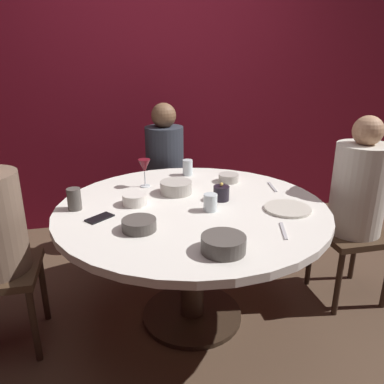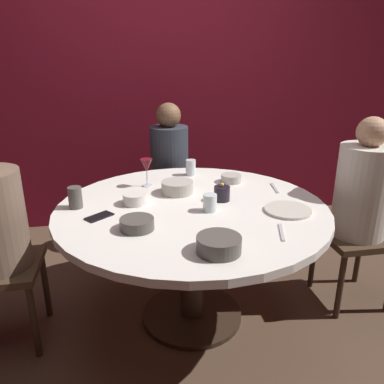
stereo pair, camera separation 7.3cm
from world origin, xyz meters
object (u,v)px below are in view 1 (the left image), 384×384
at_px(candle_holder, 221,193).
at_px(cup_near_candle, 210,202).
at_px(dining_table, 192,227).
at_px(bowl_serving_large, 139,225).
at_px(bowl_sauce_side, 229,178).
at_px(cell_phone, 100,218).
at_px(bowl_small_white, 176,187).
at_px(cup_by_left_diner, 74,199).
at_px(seated_diner_back, 165,161).
at_px(bowl_rice_portion, 135,199).
at_px(wine_glass, 144,167).
at_px(bowl_salad_center, 223,244).
at_px(dinner_plate, 288,209).
at_px(seated_diner_right, 358,192).
at_px(cup_by_right_diner, 188,167).

height_order(candle_holder, cup_near_candle, candle_holder).
relative_size(dining_table, bowl_serving_large, 9.11).
bearing_deg(bowl_sauce_side, cell_phone, -152.38).
distance_m(bowl_small_white, cup_by_left_diner, 0.59).
height_order(seated_diner_back, bowl_rice_portion, seated_diner_back).
height_order(wine_glass, bowl_serving_large, wine_glass).
relative_size(bowl_sauce_side, bowl_rice_portion, 0.97).
xyz_separation_m(dining_table, wine_glass, (-0.22, 0.38, 0.26)).
height_order(wine_glass, bowl_rice_portion, wine_glass).
distance_m(cell_phone, bowl_sauce_side, 0.92).
distance_m(bowl_salad_center, cup_near_candle, 0.45).
bearing_deg(wine_glass, seated_diner_back, 70.37).
bearing_deg(bowl_salad_center, cup_by_left_diner, 135.98).
distance_m(wine_glass, dinner_plate, 0.90).
relative_size(bowl_serving_large, bowl_sauce_side, 1.25).
distance_m(bowl_serving_large, bowl_small_white, 0.53).
distance_m(candle_holder, bowl_serving_large, 0.57).
relative_size(seated_diner_right, bowl_salad_center, 6.22).
xyz_separation_m(wine_glass, bowl_small_white, (0.17, -0.16, -0.09)).
bearing_deg(bowl_rice_portion, cup_near_candle, -24.55).
relative_size(candle_holder, wine_glass, 0.59).
distance_m(seated_diner_right, candle_holder, 0.85).
bearing_deg(cup_by_right_diner, dining_table, -99.54).
bearing_deg(dining_table, bowl_sauce_side, 47.90).
xyz_separation_m(cup_near_candle, cup_by_right_diner, (0.01, 0.65, 0.01)).
relative_size(bowl_salad_center, cup_by_left_diner, 1.63).
distance_m(seated_diner_back, cell_phone, 1.17).
height_order(cell_phone, bowl_small_white, bowl_small_white).
height_order(bowl_sauce_side, cup_by_left_diner, cup_by_left_diner).
relative_size(seated_diner_right, wine_glass, 6.76).
distance_m(seated_diner_right, bowl_small_white, 1.10).
distance_m(dining_table, bowl_rice_portion, 0.36).
xyz_separation_m(candle_holder, wine_glass, (-0.40, 0.33, 0.09)).
distance_m(cell_phone, cup_by_right_diner, 0.86).
bearing_deg(cell_phone, seated_diner_back, -63.93).
height_order(seated_diner_back, cup_by_left_diner, seated_diner_back).
bearing_deg(seated_diner_right, wine_glass, -16.88).
bearing_deg(wine_glass, cup_near_candle, -57.60).
height_order(dining_table, candle_holder, candle_holder).
relative_size(wine_glass, cup_near_candle, 1.91).
bearing_deg(cup_by_left_diner, wine_glass, 35.87).
distance_m(wine_glass, bowl_rice_portion, 0.32).
relative_size(seated_diner_right, dinner_plate, 4.80).
bearing_deg(dining_table, bowl_serving_large, -141.65).
distance_m(candle_holder, cup_by_right_diner, 0.52).
distance_m(bowl_sauce_side, cup_by_right_diner, 0.31).
bearing_deg(cell_phone, cup_near_candle, -130.75).
bearing_deg(bowl_small_white, cell_phone, -147.15).
xyz_separation_m(wine_glass, bowl_serving_large, (-0.09, -0.62, -0.10)).
bearing_deg(bowl_rice_portion, seated_diner_back, 71.30).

